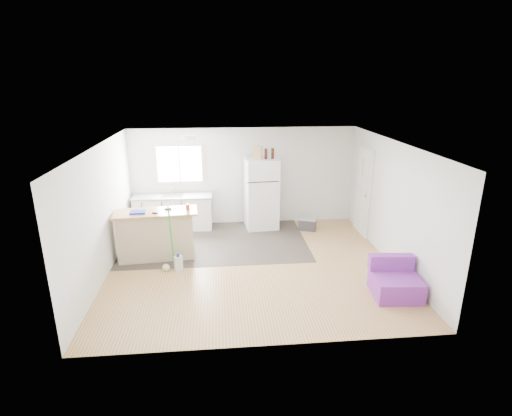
{
  "coord_description": "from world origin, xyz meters",
  "views": [
    {
      "loc": [
        -0.61,
        -7.12,
        3.54
      ],
      "look_at": [
        0.14,
        0.7,
        0.96
      ],
      "focal_mm": 28.0,
      "sensor_mm": 36.0,
      "label": 1
    }
  ],
  "objects": [
    {
      "name": "bottle_left",
      "position": [
        0.5,
        2.05,
        1.84
      ],
      "size": [
        0.09,
        0.09,
        0.25
      ],
      "primitive_type": "cylinder",
      "rotation": [
        0.0,
        0.0,
        -0.26
      ],
      "color": "#321409",
      "rests_on": "refrigerator"
    },
    {
      "name": "mop",
      "position": [
        -1.64,
        -0.04,
        0.23
      ],
      "size": [
        0.21,
        0.37,
        1.32
      ],
      "rotation": [
        0.0,
        0.0,
        0.01
      ],
      "color": "green",
      "rests_on": "floor"
    },
    {
      "name": "peninsula",
      "position": [
        -1.91,
        0.56,
        0.51
      ],
      "size": [
        1.67,
        0.76,
        1.0
      ],
      "rotation": [
        0.0,
        0.0,
        0.08
      ],
      "color": "#BEAD89",
      "rests_on": "floor"
    },
    {
      "name": "ceiling_fixture",
      "position": [
        -1.2,
        1.2,
        2.36
      ],
      "size": [
        0.3,
        0.3,
        0.07
      ],
      "primitive_type": "cylinder",
      "color": "white",
      "rests_on": "ceiling"
    },
    {
      "name": "bottle_right",
      "position": [
        0.66,
        2.08,
        1.84
      ],
      "size": [
        0.07,
        0.07,
        0.25
      ],
      "primitive_type": "cylinder",
      "rotation": [
        0.0,
        0.0,
        0.01
      ],
      "color": "#321409",
      "rests_on": "refrigerator"
    },
    {
      "name": "tool_b",
      "position": [
        -1.88,
        0.42,
        1.01
      ],
      "size": [
        0.11,
        0.07,
        0.03
      ],
      "primitive_type": "cube",
      "rotation": [
        0.0,
        0.0,
        -0.27
      ],
      "color": "black",
      "rests_on": "peninsula"
    },
    {
      "name": "tool_a",
      "position": [
        -1.65,
        0.65,
        1.02
      ],
      "size": [
        0.14,
        0.06,
        0.03
      ],
      "primitive_type": "cube",
      "rotation": [
        0.0,
        0.0,
        0.05
      ],
      "color": "black",
      "rests_on": "peninsula"
    },
    {
      "name": "vinyl_zone",
      "position": [
        -0.73,
        1.25,
        0.0
      ],
      "size": [
        4.05,
        2.5,
        0.0
      ],
      "primitive_type": "cube",
      "color": "#312824",
      "rests_on": "floor"
    },
    {
      "name": "blue_tray",
      "position": [
        -2.21,
        0.49,
        1.02
      ],
      "size": [
        0.3,
        0.22,
        0.04
      ],
      "primitive_type": "cube",
      "rotation": [
        0.0,
        0.0,
        0.02
      ],
      "color": "#142DBD",
      "rests_on": "peninsula"
    },
    {
      "name": "cooler",
      "position": [
        1.5,
        1.81,
        0.16
      ],
      "size": [
        0.5,
        0.42,
        0.32
      ],
      "rotation": [
        0.0,
        0.0,
        -0.36
      ],
      "color": "#2F2E31",
      "rests_on": "floor"
    },
    {
      "name": "interior_door",
      "position": [
        2.72,
        1.55,
        1.02
      ],
      "size": [
        0.11,
        0.92,
        2.1
      ],
      "color": "white",
      "rests_on": "right_wall"
    },
    {
      "name": "cleaner_jug",
      "position": [
        -1.43,
        -0.07,
        0.15
      ],
      "size": [
        0.18,
        0.15,
        0.34
      ],
      "rotation": [
        0.0,
        0.0,
        0.35
      ],
      "color": "silver",
      "rests_on": "floor"
    },
    {
      "name": "cardboard_box",
      "position": [
        0.3,
        2.1,
        1.87
      ],
      "size": [
        0.22,
        0.15,
        0.3
      ],
      "primitive_type": "cube",
      "rotation": [
        0.0,
        0.0,
        -0.29
      ],
      "color": "tan",
      "rests_on": "refrigerator"
    },
    {
      "name": "refrigerator",
      "position": [
        0.4,
        2.13,
        0.86
      ],
      "size": [
        0.82,
        0.79,
        1.72
      ],
      "rotation": [
        0.0,
        0.0,
        0.09
      ],
      "color": "white",
      "rests_on": "floor"
    },
    {
      "name": "window",
      "position": [
        -1.55,
        2.49,
        1.55
      ],
      "size": [
        1.18,
        0.06,
        0.98
      ],
      "color": "white",
      "rests_on": "back_wall"
    },
    {
      "name": "kitchen_cabinets",
      "position": [
        -1.74,
        2.21,
        0.43
      ],
      "size": [
        1.9,
        0.62,
        1.11
      ],
      "rotation": [
        0.0,
        0.0,
        -0.02
      ],
      "color": "white",
      "rests_on": "floor"
    },
    {
      "name": "purple_seat",
      "position": [
        2.32,
        -1.33,
        0.23
      ],
      "size": [
        0.82,
        0.78,
        0.63
      ],
      "rotation": [
        0.0,
        0.0,
        -0.08
      ],
      "color": "purple",
      "rests_on": "floor"
    },
    {
      "name": "red_cup",
      "position": [
        -1.25,
        0.6,
        1.06
      ],
      "size": [
        0.09,
        0.09,
        0.12
      ],
      "primitive_type": "cylinder",
      "rotation": [
        0.0,
        0.0,
        0.08
      ],
      "color": "red",
      "rests_on": "peninsula"
    },
    {
      "name": "room",
      "position": [
        0.0,
        0.0,
        1.2
      ],
      "size": [
        5.51,
        5.01,
        2.41
      ],
      "color": "olive",
      "rests_on": "ground"
    }
  ]
}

